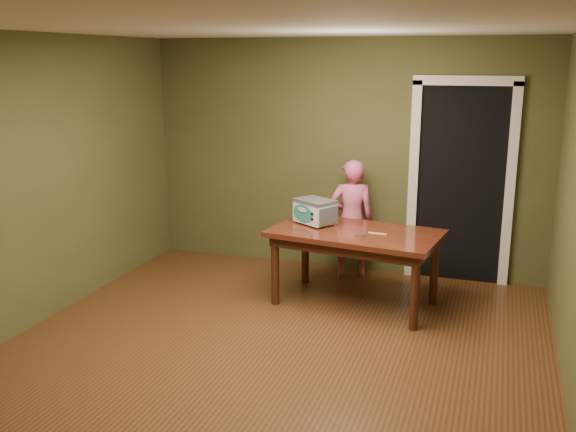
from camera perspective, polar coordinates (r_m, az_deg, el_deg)
The scene contains 8 objects.
floor at distance 5.34m, azimuth -1.93°, elevation -12.57°, with size 5.00×5.00×0.00m, color brown.
room_shell at distance 4.83m, azimuth -2.10°, elevation 5.89°, with size 4.52×5.02×2.61m.
doorway at distance 7.38m, azimuth 15.24°, elevation 3.09°, with size 1.10×0.66×2.25m.
dining_table at distance 6.26m, azimuth 6.02°, elevation -2.20°, with size 1.71×1.12×0.75m.
toy_oven at distance 6.44m, azimuth 2.40°, elevation 0.48°, with size 0.47×0.43×0.25m.
baking_pan at distance 6.06m, azimuth 6.44°, elevation -1.67°, with size 0.10×0.10×0.02m.
spatula at distance 6.15m, azimuth 7.96°, elevation -1.54°, with size 0.18×0.03×0.01m, color #FFCE6E.
child at distance 7.05m, azimuth 5.67°, elevation -0.28°, with size 0.48×0.32×1.32m, color #E05C87.
Camera 1 is at (1.68, -4.47, 2.38)m, focal length 40.00 mm.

